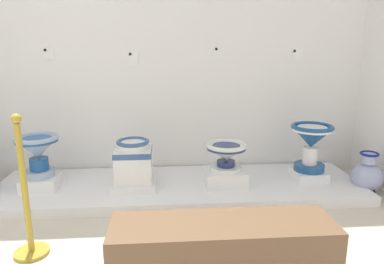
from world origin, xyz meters
TOP-DOWN VIEW (x-y plane):
  - wall_back at (1.94, 2.43)m, footprint 4.08×0.06m
  - display_platform at (1.94, 1.91)m, footprint 3.40×0.95m
  - plinth_block_tall_cobalt at (0.68, 1.89)m, footprint 0.32×0.29m
  - antique_toilet_tall_cobalt at (0.68, 1.89)m, footprint 0.38×0.38m
  - plinth_block_squat_floral at (1.52, 1.85)m, footprint 0.39×0.39m
  - antique_toilet_squat_floral at (1.52, 1.85)m, footprint 0.33×0.31m
  - plinth_block_central_ornate at (2.36, 1.83)m, footprint 0.37×0.30m
  - antique_toilet_central_ornate at (2.36, 1.83)m, footprint 0.37×0.37m
  - plinth_block_broad_patterned at (3.20, 1.92)m, footprint 0.29×0.31m
  - antique_toilet_broad_patterned at (3.20, 1.92)m, footprint 0.39×0.39m
  - info_placard_first at (0.69, 2.40)m, footprint 0.09×0.01m
  - info_placard_second at (1.51, 2.40)m, footprint 0.09×0.01m
  - info_placard_third at (2.38, 2.40)m, footprint 0.11×0.01m
  - info_placard_fourth at (3.19, 2.40)m, footprint 0.12×0.01m
  - decorative_vase_spare at (3.68, 1.75)m, footprint 0.28×0.28m
  - stanchion_post_near_left at (0.92, 0.95)m, footprint 0.22×0.22m
  - museum_bench at (2.12, 0.54)m, footprint 1.25×0.36m

SIDE VIEW (x-z plane):
  - display_platform at x=1.94m, z-range 0.00..0.09m
  - plinth_block_squat_floral at x=1.52m, z-range 0.09..0.15m
  - plinth_block_broad_patterned at x=3.20m, z-range 0.09..0.18m
  - plinth_block_tall_cobalt at x=0.68m, z-range 0.09..0.20m
  - plinth_block_central_ornate at x=2.36m, z-range 0.09..0.23m
  - decorative_vase_spare at x=3.68m, z-range -0.03..0.37m
  - museum_bench at x=2.12m, z-range 0.00..0.40m
  - stanchion_post_near_left at x=0.92m, z-range -0.16..0.78m
  - antique_toilet_squat_floral at x=1.52m, z-range 0.16..0.54m
  - antique_toilet_central_ornate at x=2.36m, z-range 0.27..0.53m
  - antique_toilet_tall_cobalt at x=0.68m, z-range 0.26..0.64m
  - antique_toilet_broad_patterned at x=3.20m, z-range 0.26..0.71m
  - info_placard_second at x=1.51m, z-range 1.16..1.30m
  - info_placard_fourth at x=3.19m, z-range 1.21..1.33m
  - info_placard_first at x=0.69m, z-range 1.22..1.34m
  - info_placard_third at x=2.38m, z-range 1.22..1.35m
  - wall_back at x=1.94m, z-range 0.00..3.00m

